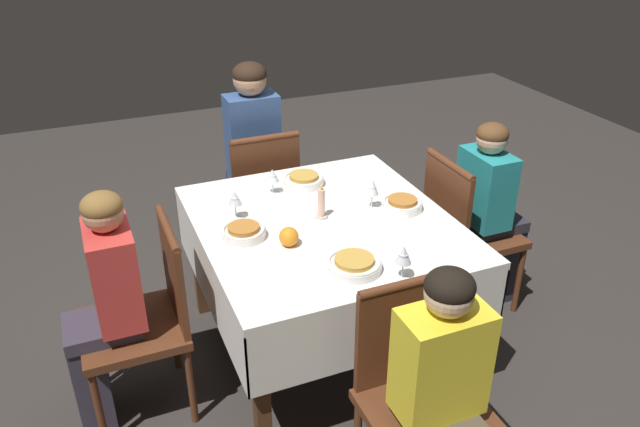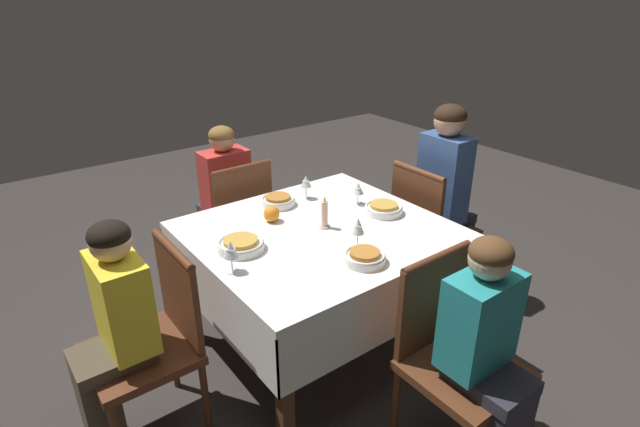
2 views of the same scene
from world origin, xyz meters
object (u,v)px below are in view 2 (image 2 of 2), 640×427
bowl_east (384,208)px  wine_glass_east (358,189)px  person_child_yellow (113,333)px  bowl_west (241,245)px  chair_south (452,349)px  chair_north (236,219)px  person_child_teal (488,355)px  chair_west (156,335)px  candle_centerpiece (324,216)px  person_adult_denim (447,189)px  bowl_south (365,257)px  wine_glass_west (231,250)px  chair_east (428,224)px  wine_glass_south (358,227)px  wine_glass_north (306,182)px  orange_fruit (271,214)px  bowl_north (278,201)px  person_child_red (223,197)px  dining_table (319,246)px

bowl_east → wine_glass_east: wine_glass_east is taller
person_child_yellow → bowl_west: size_ratio=4.84×
chair_south → chair_north: 1.69m
person_child_teal → wine_glass_east: person_child_teal is taller
chair_west → candle_centerpiece: (0.93, 0.01, 0.31)m
person_adult_denim → bowl_south: size_ratio=6.54×
person_child_teal → wine_glass_east: (0.30, 1.13, 0.25)m
wine_glass_east → wine_glass_west: size_ratio=0.88×
bowl_west → chair_west: bearing=-173.5°
chair_east → wine_glass_south: chair_east is taller
candle_centerpiece → chair_south: bearing=-87.9°
wine_glass_north → orange_fruit: bearing=-156.3°
bowl_east → candle_centerpiece: 0.37m
person_child_teal → bowl_north: bearing=92.9°
wine_glass_east → bowl_south: wine_glass_east is taller
wine_glass_south → bowl_south: bearing=-118.2°
chair_south → candle_centerpiece: bearing=92.1°
chair_south → chair_west: (-0.96, 0.84, 0.00)m
person_child_teal → wine_glass_west: 1.13m
wine_glass_west → person_child_yellow: bearing=169.3°
person_adult_denim → wine_glass_south: person_adult_denim is taller
bowl_east → orange_fruit: size_ratio=2.42×
orange_fruit → person_adult_denim: bearing=-9.2°
wine_glass_south → chair_north: bearing=94.2°
person_child_red → bowl_south: person_child_red is taller
chair_north → wine_glass_east: (0.42, -0.72, 0.34)m
person_adult_denim → wine_glass_east: person_adult_denim is taller
dining_table → chair_east: size_ratio=1.38×
chair_north → person_child_teal: size_ratio=0.84×
chair_south → person_child_teal: (0.00, -0.17, 0.09)m
bowl_east → wine_glass_north: 0.48m
bowl_north → candle_centerpiece: bearing=-84.0°
bowl_east → wine_glass_south: size_ratio=1.34×
chair_east → person_adult_denim: bearing=-90.0°
chair_east → chair_west: 1.79m
wine_glass_west → orange_fruit: size_ratio=1.74×
dining_table → person_child_red: size_ratio=1.14×
person_adult_denim → bowl_north: person_adult_denim is taller
dining_table → candle_centerpiece: (0.04, 0.00, 0.16)m
bowl_west → bowl_north: bearing=38.6°
person_child_red → bowl_north: (0.04, -0.62, 0.18)m
dining_table → wine_glass_north: (0.18, 0.37, 0.20)m
person_child_teal → candle_centerpiece: bearing=91.8°
person_child_yellow → bowl_north: person_child_yellow is taller
bowl_south → wine_glass_north: (0.22, 0.76, 0.07)m
chair_east → bowl_east: size_ratio=4.36×
chair_east → chair_west: size_ratio=1.00×
chair_west → wine_glass_west: chair_west is taller
chair_north → person_adult_denim: size_ratio=0.72×
chair_east → person_adult_denim: 0.26m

